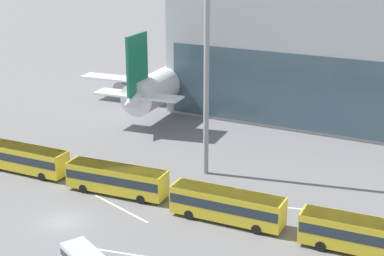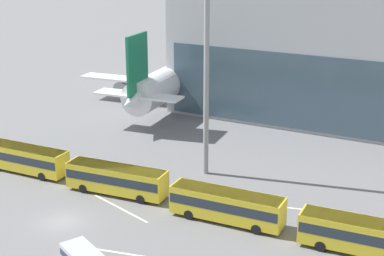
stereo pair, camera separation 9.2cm
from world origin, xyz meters
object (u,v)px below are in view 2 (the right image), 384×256
at_px(airliner_at_gate_near, 177,78).
at_px(shuttle_bus_2, 227,204).
at_px(shuttle_bus_0, 24,157).
at_px(shuttle_bus_3, 365,235).
at_px(shuttle_bus_1, 117,178).
at_px(floodlight_mast, 207,15).

bearing_deg(airliner_at_gate_near, shuttle_bus_2, -150.23).
relative_size(shuttle_bus_0, shuttle_bus_3, 1.00).
bearing_deg(shuttle_bus_3, shuttle_bus_1, 176.20).
bearing_deg(shuttle_bus_1, airliner_at_gate_near, 103.60).
xyz_separation_m(shuttle_bus_3, floodlight_mast, (-20.80, 10.12, 16.84)).
height_order(shuttle_bus_0, floodlight_mast, floodlight_mast).
bearing_deg(shuttle_bus_2, shuttle_bus_1, 176.20).
relative_size(airliner_at_gate_near, shuttle_bus_0, 3.31).
relative_size(airliner_at_gate_near, shuttle_bus_2, 3.30).
distance_m(airliner_at_gate_near, shuttle_bus_0, 34.26).
relative_size(shuttle_bus_1, floodlight_mast, 0.42).
distance_m(shuttle_bus_0, shuttle_bus_3, 40.09).
distance_m(shuttle_bus_2, shuttle_bus_3, 13.36).
distance_m(shuttle_bus_1, floodlight_mast, 20.39).
distance_m(shuttle_bus_2, floodlight_mast, 21.04).
height_order(airliner_at_gate_near, shuttle_bus_1, airliner_at_gate_near).
bearing_deg(shuttle_bus_3, airliner_at_gate_near, 134.81).
distance_m(airliner_at_gate_near, shuttle_bus_1, 36.16).
distance_m(shuttle_bus_0, floodlight_mast, 27.42).
bearing_deg(shuttle_bus_2, airliner_at_gate_near, 123.49).
distance_m(shuttle_bus_0, shuttle_bus_1, 13.36).
bearing_deg(airliner_at_gate_near, floodlight_mast, -150.35).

